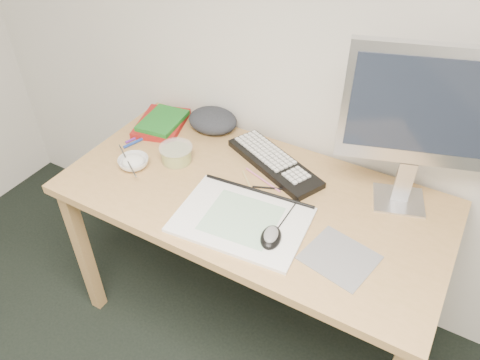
% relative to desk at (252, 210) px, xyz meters
% --- Properties ---
extents(desk, '(1.40, 0.70, 0.75)m').
position_rel_desk_xyz_m(desk, '(0.00, 0.00, 0.00)').
color(desk, tan).
rests_on(desk, ground).
extents(mousepad, '(0.24, 0.23, 0.00)m').
position_rel_desk_xyz_m(mousepad, '(0.38, -0.13, 0.08)').
color(mousepad, slate).
rests_on(mousepad, desk).
extents(sketchpad, '(0.46, 0.35, 0.01)m').
position_rel_desk_xyz_m(sketchpad, '(0.03, -0.14, 0.09)').
color(sketchpad, white).
rests_on(sketchpad, desk).
extents(keyboard, '(0.45, 0.31, 0.03)m').
position_rel_desk_xyz_m(keyboard, '(-0.01, 0.19, 0.09)').
color(keyboard, black).
rests_on(keyboard, desk).
extents(monitor, '(0.49, 0.20, 0.59)m').
position_rel_desk_xyz_m(monitor, '(0.47, 0.22, 0.45)').
color(monitor, silver).
rests_on(monitor, desk).
extents(mouse, '(0.09, 0.12, 0.04)m').
position_rel_desk_xyz_m(mouse, '(0.16, -0.18, 0.11)').
color(mouse, black).
rests_on(mouse, sketchpad).
extents(rice_bowl, '(0.14, 0.14, 0.04)m').
position_rel_desk_xyz_m(rice_bowl, '(-0.48, -0.09, 0.10)').
color(rice_bowl, white).
rests_on(rice_bowl, desk).
extents(chopsticks, '(0.19, 0.13, 0.02)m').
position_rel_desk_xyz_m(chopsticks, '(-0.49, -0.11, 0.12)').
color(chopsticks, silver).
rests_on(chopsticks, rice_bowl).
extents(fruit_tub, '(0.14, 0.14, 0.06)m').
position_rel_desk_xyz_m(fruit_tub, '(-0.36, 0.03, 0.11)').
color(fruit_tub, '#DFC64E').
rests_on(fruit_tub, desk).
extents(book_red, '(0.25, 0.30, 0.03)m').
position_rel_desk_xyz_m(book_red, '(-0.56, 0.20, 0.09)').
color(book_red, maroon).
rests_on(book_red, desk).
extents(book_green, '(0.18, 0.23, 0.02)m').
position_rel_desk_xyz_m(book_green, '(-0.55, 0.19, 0.12)').
color(book_green, '#1B6D21').
rests_on(book_green, book_red).
extents(cloth_lump, '(0.22, 0.20, 0.08)m').
position_rel_desk_xyz_m(cloth_lump, '(-0.36, 0.30, 0.12)').
color(cloth_lump, '#282B30').
rests_on(cloth_lump, desk).
extents(pencil_pink, '(0.18, 0.07, 0.01)m').
position_rel_desk_xyz_m(pencil_pink, '(-0.00, 0.08, 0.09)').
color(pencil_pink, '#D16897').
rests_on(pencil_pink, desk).
extents(pencil_tan, '(0.14, 0.14, 0.01)m').
position_rel_desk_xyz_m(pencil_tan, '(-0.02, 0.02, 0.09)').
color(pencil_tan, tan).
rests_on(pencil_tan, desk).
extents(pencil_black, '(0.18, 0.08, 0.01)m').
position_rel_desk_xyz_m(pencil_black, '(0.07, 0.07, 0.09)').
color(pencil_black, black).
rests_on(pencil_black, desk).
extents(marker_blue, '(0.05, 0.13, 0.01)m').
position_rel_desk_xyz_m(marker_blue, '(-0.57, 0.05, 0.09)').
color(marker_blue, '#1B3A97').
rests_on(marker_blue, desk).
extents(marker_orange, '(0.05, 0.12, 0.01)m').
position_rel_desk_xyz_m(marker_orange, '(-0.52, 0.14, 0.09)').
color(marker_orange, '#BF6816').
rests_on(marker_orange, desk).
extents(marker_purple, '(0.05, 0.12, 0.01)m').
position_rel_desk_xyz_m(marker_purple, '(-0.59, 0.07, 0.09)').
color(marker_purple, '#6D2894').
rests_on(marker_purple, desk).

